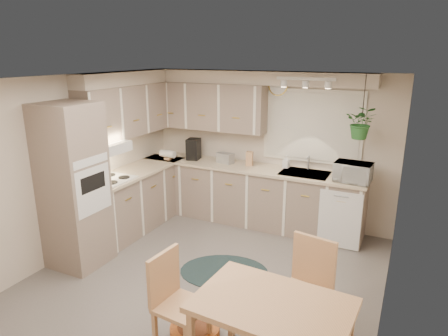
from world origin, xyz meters
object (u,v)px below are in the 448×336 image
Objects in this scene: chair_back at (303,292)px; microwave at (353,170)px; chair_left at (182,304)px; pet_bed at (195,331)px; braided_rug at (224,271)px.

chair_back is 1.99× the size of microwave.
chair_back is at bearing 128.95° from chair_left.
chair_left is 1.93× the size of pet_bed.
chair_back is at bearing -32.21° from braided_rug.
chair_back reaches higher than chair_left.
chair_back is 1.49m from braided_rug.
chair_back reaches higher than braided_rug.
chair_left is 0.45m from pet_bed.
microwave is (1.03, 2.86, 0.64)m from chair_left.
braided_rug is at bearing 102.21° from pet_bed.
chair_back is 0.88× the size of braided_rug.
chair_left is 0.84× the size of braided_rug.
pet_bed is (-0.93, -0.45, -0.43)m from chair_back.
chair_back is (0.95, 0.63, 0.02)m from chair_left.
microwave is (0.07, 2.24, 0.62)m from chair_back.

